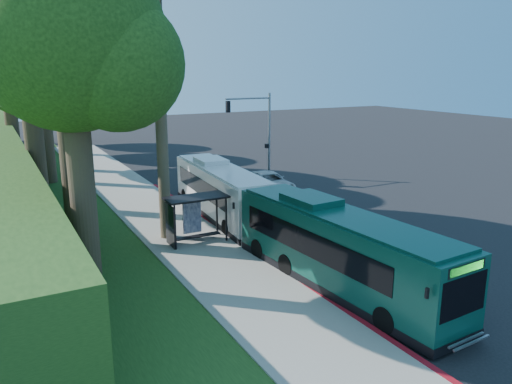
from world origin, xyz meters
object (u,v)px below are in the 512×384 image
teal_bus (338,247)px  pickup (268,183)px  white_bus (221,190)px  bus_shelter (191,210)px

teal_bus → pickup: (5.49, 15.34, -0.94)m
white_bus → bus_shelter: bearing=-128.0°
bus_shelter → teal_bus: teal_bus is taller
white_bus → pickup: size_ratio=2.04×
bus_shelter → teal_bus: 8.55m
white_bus → teal_bus: teal_bus is taller
white_bus → teal_bus: 11.67m
bus_shelter → pickup: (8.94, 7.52, -1.03)m
bus_shelter → white_bus: size_ratio=0.28×
white_bus → pickup: white_bus is taller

